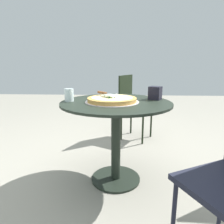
{
  "coord_description": "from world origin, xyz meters",
  "views": [
    {
      "loc": [
        1.63,
        0.05,
        1.0
      ],
      "look_at": [
        0.01,
        -0.03,
        0.62
      ],
      "focal_mm": 32.69,
      "sensor_mm": 36.0,
      "label": 1
    }
  ],
  "objects_px": {
    "pizza_server": "(106,94)",
    "napkin_dispenser": "(155,93)",
    "drinking_cup": "(69,95)",
    "patio_chair_far": "(132,102)",
    "pizza_on_tray": "(112,100)",
    "patio_table": "(116,123)"
  },
  "relations": [
    {
      "from": "patio_table",
      "to": "napkin_dispenser",
      "type": "height_order",
      "value": "napkin_dispenser"
    },
    {
      "from": "pizza_server",
      "to": "drinking_cup",
      "type": "height_order",
      "value": "drinking_cup"
    },
    {
      "from": "pizza_server",
      "to": "napkin_dispenser",
      "type": "xyz_separation_m",
      "value": [
        -0.1,
        0.42,
        -0.0
      ]
    },
    {
      "from": "pizza_server",
      "to": "patio_chair_far",
      "type": "height_order",
      "value": "patio_chair_far"
    },
    {
      "from": "pizza_server",
      "to": "patio_chair_far",
      "type": "bearing_deg",
      "value": 165.76
    },
    {
      "from": "pizza_on_tray",
      "to": "drinking_cup",
      "type": "height_order",
      "value": "drinking_cup"
    },
    {
      "from": "drinking_cup",
      "to": "napkin_dispenser",
      "type": "relative_size",
      "value": 0.93
    },
    {
      "from": "patio_table",
      "to": "pizza_server",
      "type": "distance_m",
      "value": 0.25
    },
    {
      "from": "pizza_server",
      "to": "napkin_dispenser",
      "type": "distance_m",
      "value": 0.43
    },
    {
      "from": "pizza_on_tray",
      "to": "pizza_server",
      "type": "height_order",
      "value": "pizza_server"
    },
    {
      "from": "patio_table",
      "to": "pizza_on_tray",
      "type": "relative_size",
      "value": 2.08
    },
    {
      "from": "pizza_server",
      "to": "napkin_dispenser",
      "type": "relative_size",
      "value": 1.68
    },
    {
      "from": "pizza_on_tray",
      "to": "napkin_dispenser",
      "type": "xyz_separation_m",
      "value": [
        -0.14,
        0.36,
        0.04
      ]
    },
    {
      "from": "napkin_dispenser",
      "to": "patio_table",
      "type": "bearing_deg",
      "value": -131.18
    },
    {
      "from": "patio_table",
      "to": "patio_chair_far",
      "type": "distance_m",
      "value": 1.1
    },
    {
      "from": "pizza_server",
      "to": "drinking_cup",
      "type": "xyz_separation_m",
      "value": [
        0.03,
        -0.3,
        -0.01
      ]
    },
    {
      "from": "patio_table",
      "to": "napkin_dispenser",
      "type": "xyz_separation_m",
      "value": [
        -0.13,
        0.33,
        0.23
      ]
    },
    {
      "from": "drinking_cup",
      "to": "napkin_dispenser",
      "type": "distance_m",
      "value": 0.73
    },
    {
      "from": "pizza_server",
      "to": "drinking_cup",
      "type": "relative_size",
      "value": 1.81
    },
    {
      "from": "patio_chair_far",
      "to": "drinking_cup",
      "type": "bearing_deg",
      "value": -27.68
    },
    {
      "from": "napkin_dispenser",
      "to": "patio_chair_far",
      "type": "bearing_deg",
      "value": 127.0
    },
    {
      "from": "pizza_on_tray",
      "to": "patio_chair_far",
      "type": "distance_m",
      "value": 1.14
    }
  ]
}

